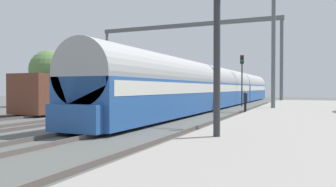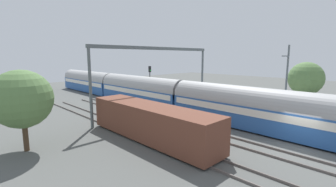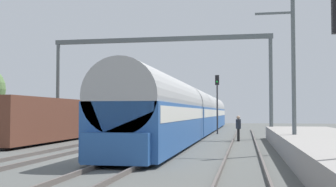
{
  "view_description": "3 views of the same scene",
  "coord_description": "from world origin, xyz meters",
  "px_view_note": "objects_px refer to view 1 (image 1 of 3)",
  "views": [
    {
      "loc": [
        10.48,
        -13.2,
        1.89
      ],
      "look_at": [
        2.16,
        6.29,
        1.54
      ],
      "focal_mm": 35.1,
      "sensor_mm": 36.0,
      "label": 1
    },
    {
      "loc": [
        -18.35,
        -5.15,
        6.74
      ],
      "look_at": [
        -0.27,
        13.34,
        2.65
      ],
      "focal_mm": 24.98,
      "sensor_mm": 36.0,
      "label": 2
    },
    {
      "loc": [
        6.55,
        -17.05,
        1.96
      ],
      "look_at": [
        1.08,
        13.06,
        3.32
      ],
      "focal_mm": 45.3,
      "sensor_mm": 36.0,
      "label": 3
    }
  ],
  "objects_px": {
    "railway_signal_near": "(217,32)",
    "railway_signal_far": "(242,74)",
    "person_crossing": "(245,99)",
    "passenger_train": "(224,87)",
    "freight_car": "(85,93)",
    "catenary_gantry": "(185,44)"
  },
  "relations": [
    {
      "from": "railway_signal_near",
      "to": "railway_signal_far",
      "type": "height_order",
      "value": "railway_signal_far"
    },
    {
      "from": "person_crossing",
      "to": "railway_signal_far",
      "type": "bearing_deg",
      "value": 175.3
    },
    {
      "from": "passenger_train",
      "to": "railway_signal_far",
      "type": "relative_size",
      "value": 9.19
    },
    {
      "from": "railway_signal_near",
      "to": "freight_car",
      "type": "bearing_deg",
      "value": 134.21
    },
    {
      "from": "freight_car",
      "to": "person_crossing",
      "type": "bearing_deg",
      "value": 13.44
    },
    {
      "from": "freight_car",
      "to": "catenary_gantry",
      "type": "xyz_separation_m",
      "value": [
        6.47,
        6.26,
        4.48
      ]
    },
    {
      "from": "passenger_train",
      "to": "person_crossing",
      "type": "distance_m",
      "value": 10.38
    },
    {
      "from": "freight_car",
      "to": "railway_signal_far",
      "type": "bearing_deg",
      "value": 50.17
    },
    {
      "from": "freight_car",
      "to": "passenger_train",
      "type": "bearing_deg",
      "value": 55.5
    },
    {
      "from": "railway_signal_near",
      "to": "catenary_gantry",
      "type": "height_order",
      "value": "catenary_gantry"
    },
    {
      "from": "freight_car",
      "to": "railway_signal_far",
      "type": "xyz_separation_m",
      "value": [
        10.55,
        12.65,
        1.93
      ]
    },
    {
      "from": "railway_signal_near",
      "to": "railway_signal_far",
      "type": "bearing_deg",
      "value": 99.4
    },
    {
      "from": "railway_signal_near",
      "to": "railway_signal_far",
      "type": "distance_m",
      "value": 28.7
    },
    {
      "from": "person_crossing",
      "to": "railway_signal_far",
      "type": "height_order",
      "value": "railway_signal_far"
    },
    {
      "from": "passenger_train",
      "to": "railway_signal_far",
      "type": "bearing_deg",
      "value": 2.58
    },
    {
      "from": "railway_signal_near",
      "to": "catenary_gantry",
      "type": "distance_m",
      "value": 23.79
    },
    {
      "from": "person_crossing",
      "to": "railway_signal_near",
      "type": "relative_size",
      "value": 0.37
    },
    {
      "from": "passenger_train",
      "to": "person_crossing",
      "type": "height_order",
      "value": "passenger_train"
    },
    {
      "from": "railway_signal_near",
      "to": "railway_signal_far",
      "type": "relative_size",
      "value": 0.88
    },
    {
      "from": "passenger_train",
      "to": "railway_signal_far",
      "type": "xyz_separation_m",
      "value": [
        1.92,
        0.09,
        1.43
      ]
    },
    {
      "from": "catenary_gantry",
      "to": "person_crossing",
      "type": "bearing_deg",
      "value": -28.03
    },
    {
      "from": "railway_signal_far",
      "to": "catenary_gantry",
      "type": "bearing_deg",
      "value": -122.53
    }
  ]
}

